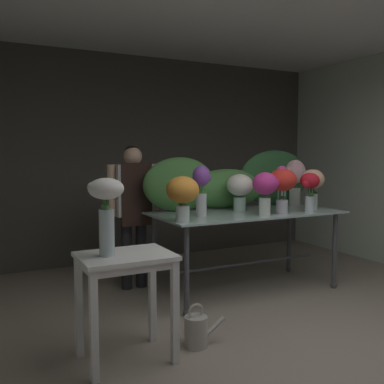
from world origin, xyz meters
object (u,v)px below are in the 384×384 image
(vase_scarlet_hydrangea, at_px, (282,184))
(florist, at_px, (133,202))
(vase_fuchsia_roses, at_px, (282,184))
(vase_sunset_snapdragons, at_px, (183,193))
(vase_violet_lilies, at_px, (201,187))
(display_table_glass, at_px, (246,223))
(watering_can, at_px, (196,331))
(vase_magenta_tulips, at_px, (265,188))
(vase_ivory_stock, at_px, (240,188))
(vase_white_roses_tall, at_px, (106,206))
(side_table_white, at_px, (126,271))
(vase_peach_anemones, at_px, (312,184))
(vase_blush_carnations, at_px, (295,178))
(vase_crimson_dahlias, at_px, (310,187))

(vase_scarlet_hydrangea, bearing_deg, florist, 145.13)
(vase_fuchsia_roses, distance_m, vase_sunset_snapdragons, 1.45)
(florist, height_order, vase_violet_lilies, florist)
(florist, bearing_deg, display_table_glass, -31.14)
(watering_can, bearing_deg, vase_magenta_tulips, 30.50)
(vase_sunset_snapdragons, bearing_deg, vase_ivory_stock, 23.24)
(vase_violet_lilies, xyz_separation_m, vase_white_roses_tall, (-1.23, -0.88, -0.02))
(vase_ivory_stock, distance_m, vase_white_roses_tall, 2.03)
(side_table_white, height_order, vase_scarlet_hydrangea, vase_scarlet_hydrangea)
(vase_peach_anemones, height_order, vase_blush_carnations, vase_blush_carnations)
(vase_blush_carnations, relative_size, vase_magenta_tulips, 1.25)
(vase_fuchsia_roses, relative_size, watering_can, 1.38)
(vase_ivory_stock, xyz_separation_m, vase_fuchsia_roses, (0.54, -0.03, 0.03))
(side_table_white, distance_m, vase_scarlet_hydrangea, 2.12)
(florist, relative_size, vase_fuchsia_roses, 3.23)
(florist, bearing_deg, vase_white_roses_tall, -115.67)
(vase_violet_lilies, relative_size, vase_sunset_snapdragons, 1.20)
(vase_blush_carnations, bearing_deg, vase_violet_lilies, -169.31)
(florist, bearing_deg, vase_peach_anemones, -24.30)
(vase_magenta_tulips, relative_size, vase_white_roses_tall, 0.80)
(display_table_glass, distance_m, vase_crimson_dahlias, 0.77)
(florist, height_order, vase_fuchsia_roses, florist)
(watering_can, bearing_deg, vase_scarlet_hydrangea, 27.47)
(vase_ivory_stock, height_order, vase_magenta_tulips, vase_magenta_tulips)
(vase_crimson_dahlias, distance_m, vase_white_roses_tall, 2.44)
(vase_fuchsia_roses, bearing_deg, side_table_white, -155.74)
(side_table_white, height_order, vase_crimson_dahlias, vase_crimson_dahlias)
(display_table_glass, bearing_deg, vase_crimson_dahlias, -33.31)
(vase_violet_lilies, xyz_separation_m, vase_sunset_snapdragons, (-0.33, -0.25, -0.02))
(vase_peach_anemones, bearing_deg, vase_violet_lilies, 175.26)
(vase_crimson_dahlias, distance_m, vase_violet_lilies, 1.18)
(side_table_white, bearing_deg, vase_peach_anemones, 17.60)
(display_table_glass, xyz_separation_m, vase_magenta_tulips, (0.00, -0.33, 0.40))
(vase_scarlet_hydrangea, bearing_deg, display_table_glass, 132.84)
(display_table_glass, height_order, florist, florist)
(vase_ivory_stock, relative_size, vase_fuchsia_roses, 0.83)
(vase_peach_anemones, height_order, vase_magenta_tulips, vase_peach_anemones)
(vase_crimson_dahlias, xyz_separation_m, vase_violet_lilies, (-1.14, 0.29, 0.01))
(florist, bearing_deg, vase_scarlet_hydrangea, -34.87)
(vase_peach_anemones, relative_size, vase_sunset_snapdragons, 1.07)
(vase_scarlet_hydrangea, bearing_deg, vase_crimson_dahlias, -16.31)
(vase_blush_carnations, distance_m, vase_scarlet_hydrangea, 0.74)
(vase_ivory_stock, bearing_deg, vase_peach_anemones, -16.34)
(display_table_glass, bearing_deg, vase_violet_lilies, -173.27)
(side_table_white, bearing_deg, vase_scarlet_hydrangea, 19.30)
(vase_crimson_dahlias, relative_size, vase_white_roses_tall, 0.77)
(vase_violet_lilies, bearing_deg, side_table_white, -141.02)
(vase_violet_lilies, distance_m, watering_can, 1.48)
(vase_violet_lilies, xyz_separation_m, watering_can, (-0.54, -0.93, -1.03))
(vase_sunset_snapdragons, xyz_separation_m, watering_can, (-0.21, -0.68, -1.00))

